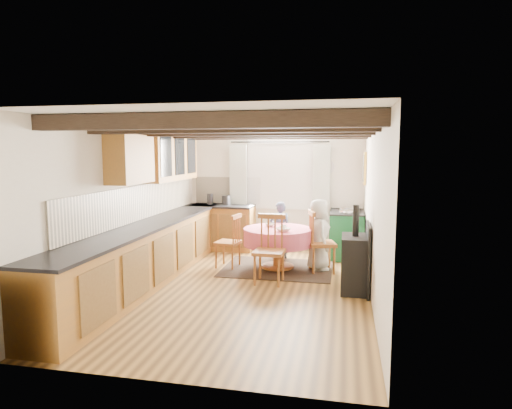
% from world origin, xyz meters
% --- Properties ---
extents(floor, '(3.60, 5.50, 0.00)m').
position_xyz_m(floor, '(0.00, 0.00, 0.00)').
color(floor, '#A57837').
rests_on(floor, ground).
extents(ceiling, '(3.60, 5.50, 0.00)m').
position_xyz_m(ceiling, '(0.00, 0.00, 2.40)').
color(ceiling, white).
rests_on(ceiling, ground).
extents(wall_back, '(3.60, 0.00, 2.40)m').
position_xyz_m(wall_back, '(0.00, 2.75, 1.20)').
color(wall_back, silver).
rests_on(wall_back, ground).
extents(wall_front, '(3.60, 0.00, 2.40)m').
position_xyz_m(wall_front, '(0.00, -2.75, 1.20)').
color(wall_front, silver).
rests_on(wall_front, ground).
extents(wall_left, '(0.00, 5.50, 2.40)m').
position_xyz_m(wall_left, '(-1.80, 0.00, 1.20)').
color(wall_left, silver).
rests_on(wall_left, ground).
extents(wall_right, '(0.00, 5.50, 2.40)m').
position_xyz_m(wall_right, '(1.80, 0.00, 1.20)').
color(wall_right, silver).
rests_on(wall_right, ground).
extents(beam_a, '(3.60, 0.16, 0.16)m').
position_xyz_m(beam_a, '(0.00, -2.00, 2.31)').
color(beam_a, '#302319').
rests_on(beam_a, ceiling).
extents(beam_b, '(3.60, 0.16, 0.16)m').
position_xyz_m(beam_b, '(0.00, -1.00, 2.31)').
color(beam_b, '#302319').
rests_on(beam_b, ceiling).
extents(beam_c, '(3.60, 0.16, 0.16)m').
position_xyz_m(beam_c, '(0.00, 0.00, 2.31)').
color(beam_c, '#302319').
rests_on(beam_c, ceiling).
extents(beam_d, '(3.60, 0.16, 0.16)m').
position_xyz_m(beam_d, '(0.00, 1.00, 2.31)').
color(beam_d, '#302319').
rests_on(beam_d, ceiling).
extents(beam_e, '(3.60, 0.16, 0.16)m').
position_xyz_m(beam_e, '(0.00, 2.00, 2.31)').
color(beam_e, '#302319').
rests_on(beam_e, ceiling).
extents(splash_left, '(0.02, 4.50, 0.55)m').
position_xyz_m(splash_left, '(-1.78, 0.30, 1.20)').
color(splash_left, beige).
rests_on(splash_left, wall_left).
extents(splash_back, '(1.40, 0.02, 0.55)m').
position_xyz_m(splash_back, '(-1.00, 2.73, 1.20)').
color(splash_back, beige).
rests_on(splash_back, wall_back).
extents(base_cabinet_left, '(0.60, 5.30, 0.88)m').
position_xyz_m(base_cabinet_left, '(-1.50, 0.00, 0.44)').
color(base_cabinet_left, '#A0671E').
rests_on(base_cabinet_left, floor).
extents(base_cabinet_back, '(1.30, 0.60, 0.88)m').
position_xyz_m(base_cabinet_back, '(-1.05, 2.45, 0.44)').
color(base_cabinet_back, '#A0671E').
rests_on(base_cabinet_back, floor).
extents(worktop_left, '(0.64, 5.30, 0.04)m').
position_xyz_m(worktop_left, '(-1.48, 0.00, 0.90)').
color(worktop_left, black).
rests_on(worktop_left, base_cabinet_left).
extents(worktop_back, '(1.30, 0.64, 0.04)m').
position_xyz_m(worktop_back, '(-1.05, 2.43, 0.90)').
color(worktop_back, black).
rests_on(worktop_back, base_cabinet_back).
extents(wall_cabinet_glass, '(0.34, 1.80, 0.90)m').
position_xyz_m(wall_cabinet_glass, '(-1.63, 1.20, 1.95)').
color(wall_cabinet_glass, '#A0671E').
rests_on(wall_cabinet_glass, wall_left).
extents(wall_cabinet_solid, '(0.34, 0.90, 0.70)m').
position_xyz_m(wall_cabinet_solid, '(-1.63, -0.30, 1.90)').
color(wall_cabinet_solid, '#A0671E').
rests_on(wall_cabinet_solid, wall_left).
extents(window_frame, '(1.34, 0.03, 1.54)m').
position_xyz_m(window_frame, '(0.10, 2.73, 1.60)').
color(window_frame, white).
rests_on(window_frame, wall_back).
extents(window_pane, '(1.20, 0.01, 1.40)m').
position_xyz_m(window_pane, '(0.10, 2.74, 1.60)').
color(window_pane, white).
rests_on(window_pane, wall_back).
extents(curtain_left, '(0.35, 0.10, 2.10)m').
position_xyz_m(curtain_left, '(-0.75, 2.65, 1.10)').
color(curtain_left, silver).
rests_on(curtain_left, wall_back).
extents(curtain_right, '(0.35, 0.10, 2.10)m').
position_xyz_m(curtain_right, '(0.95, 2.65, 1.10)').
color(curtain_right, silver).
rests_on(curtain_right, wall_back).
extents(curtain_rod, '(2.00, 0.03, 0.03)m').
position_xyz_m(curtain_rod, '(0.10, 2.65, 2.20)').
color(curtain_rod, black).
rests_on(curtain_rod, wall_back).
extents(wall_picture, '(0.04, 0.50, 0.60)m').
position_xyz_m(wall_picture, '(1.77, 2.30, 1.70)').
color(wall_picture, gold).
rests_on(wall_picture, wall_right).
extents(wall_plate, '(0.30, 0.02, 0.30)m').
position_xyz_m(wall_plate, '(1.05, 2.72, 1.70)').
color(wall_plate, silver).
rests_on(wall_plate, wall_back).
extents(rug, '(1.86, 1.44, 0.01)m').
position_xyz_m(rug, '(0.31, 1.14, 0.01)').
color(rug, black).
rests_on(rug, floor).
extents(dining_table, '(1.17, 1.17, 0.71)m').
position_xyz_m(dining_table, '(0.31, 1.14, 0.35)').
color(dining_table, '#CD4D5E').
rests_on(dining_table, floor).
extents(chair_near, '(0.47, 0.49, 1.05)m').
position_xyz_m(chair_near, '(0.31, 0.30, 0.53)').
color(chair_near, '#935F23').
rests_on(chair_near, floor).
extents(chair_left, '(0.48, 0.46, 0.94)m').
position_xyz_m(chair_left, '(-0.56, 1.09, 0.47)').
color(chair_left, '#935F23').
rests_on(chair_left, floor).
extents(chair_right, '(0.56, 0.55, 1.04)m').
position_xyz_m(chair_right, '(1.06, 1.12, 0.52)').
color(chair_right, '#935F23').
rests_on(chair_right, floor).
extents(aga_range, '(0.63, 0.98, 0.90)m').
position_xyz_m(aga_range, '(1.47, 2.27, 0.45)').
color(aga_range, '#124723').
rests_on(aga_range, floor).
extents(cast_iron_stove, '(0.38, 0.63, 1.26)m').
position_xyz_m(cast_iron_stove, '(1.58, 0.16, 0.63)').
color(cast_iron_stove, black).
rests_on(cast_iron_stove, floor).
extents(child_far, '(0.42, 0.30, 1.08)m').
position_xyz_m(child_far, '(0.24, 1.90, 0.54)').
color(child_far, '#36425B').
rests_on(child_far, floor).
extents(child_right, '(0.55, 0.68, 1.21)m').
position_xyz_m(child_right, '(1.00, 1.22, 0.61)').
color(child_right, beige).
rests_on(child_right, floor).
extents(bowl_a, '(0.33, 0.33, 0.06)m').
position_xyz_m(bowl_a, '(0.44, 0.86, 0.74)').
color(bowl_a, silver).
rests_on(bowl_a, dining_table).
extents(bowl_b, '(0.24, 0.24, 0.05)m').
position_xyz_m(bowl_b, '(0.15, 1.30, 0.73)').
color(bowl_b, silver).
rests_on(bowl_b, dining_table).
extents(cup, '(0.16, 0.16, 0.10)m').
position_xyz_m(cup, '(0.44, 0.86, 0.76)').
color(cup, silver).
rests_on(cup, dining_table).
extents(canister_tall, '(0.13, 0.13, 0.22)m').
position_xyz_m(canister_tall, '(-1.32, 2.49, 1.03)').
color(canister_tall, '#262628').
rests_on(canister_tall, worktop_back).
extents(canister_wide, '(0.18, 0.18, 0.19)m').
position_xyz_m(canister_wide, '(-0.96, 2.46, 1.02)').
color(canister_wide, '#262628').
rests_on(canister_wide, worktop_back).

